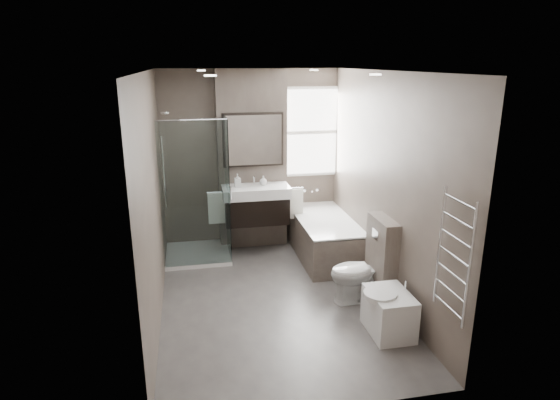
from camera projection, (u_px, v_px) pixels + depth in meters
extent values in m
cube|color=#534F4C|center=(275.00, 300.00, 5.55)|extent=(2.65, 3.85, 0.05)
cube|color=silver|center=(274.00, 68.00, 4.79)|extent=(2.65, 3.85, 0.05)
cube|color=#5F534A|center=(251.00, 158.00, 6.98)|extent=(2.65, 0.05, 2.60)
cube|color=#5F534A|center=(323.00, 264.00, 3.36)|extent=(2.65, 0.05, 2.60)
cube|color=#5F534A|center=(151.00, 199.00, 4.92)|extent=(0.05, 3.85, 2.60)
cube|color=#5F534A|center=(386.00, 187.00, 5.41)|extent=(0.05, 3.85, 2.60)
cube|color=#5A4F47|center=(252.00, 160.00, 6.84)|extent=(1.00, 0.25, 2.60)
cube|color=black|center=(256.00, 209.00, 6.69)|extent=(0.90, 0.45, 0.38)
cube|color=white|center=(256.00, 191.00, 6.61)|extent=(0.95, 0.47, 0.15)
cylinder|color=silver|center=(254.00, 179.00, 6.73)|extent=(0.03, 0.03, 0.12)
cylinder|color=silver|center=(255.00, 177.00, 6.66)|extent=(0.02, 0.12, 0.02)
cube|color=black|center=(253.00, 140.00, 6.60)|extent=(0.86, 0.06, 0.76)
cube|color=white|center=(253.00, 140.00, 6.56)|extent=(0.80, 0.02, 0.70)
cube|color=white|center=(217.00, 208.00, 6.55)|extent=(0.24, 0.06, 0.44)
cube|color=white|center=(295.00, 203.00, 6.76)|extent=(0.24, 0.06, 0.44)
cube|color=white|center=(198.00, 254.00, 6.74)|extent=(0.90, 0.90, 0.06)
cube|color=white|center=(195.00, 196.00, 6.03)|extent=(0.88, 0.01, 1.94)
cube|color=white|center=(227.00, 185.00, 6.53)|extent=(0.01, 0.88, 1.94)
cylinder|color=silver|center=(164.00, 173.00, 6.31)|extent=(0.02, 0.02, 1.00)
cube|color=#5A4F47|center=(324.00, 238.00, 6.67)|extent=(0.75, 1.60, 0.55)
cube|color=white|center=(325.00, 219.00, 6.59)|extent=(0.75, 1.60, 0.03)
cube|color=white|center=(324.00, 224.00, 6.61)|extent=(0.61, 1.42, 0.12)
cube|color=white|center=(310.00, 132.00, 6.99)|extent=(0.98, 0.04, 1.33)
cube|color=white|center=(311.00, 132.00, 6.97)|extent=(0.90, 0.01, 1.25)
cube|color=white|center=(311.00, 132.00, 6.97)|extent=(0.90, 0.01, 0.05)
imported|color=white|center=(360.00, 272.00, 5.40)|extent=(0.72, 0.43, 0.72)
cube|color=#5A4F47|center=(381.00, 260.00, 5.39)|extent=(0.18, 0.55, 1.00)
cube|color=silver|center=(375.00, 234.00, 5.28)|extent=(0.01, 0.16, 0.11)
cube|color=white|center=(389.00, 313.00, 4.79)|extent=(0.40, 0.56, 0.45)
cylinder|color=white|center=(380.00, 295.00, 4.70)|extent=(0.33, 0.33, 0.06)
cylinder|color=silver|center=(406.00, 285.00, 4.73)|extent=(0.02, 0.02, 0.10)
cylinder|color=silver|center=(470.00, 267.00, 3.73)|extent=(0.03, 0.03, 1.10)
cylinder|color=silver|center=(440.00, 246.00, 4.16)|extent=(0.03, 0.03, 1.10)
cube|color=silver|center=(454.00, 256.00, 3.95)|extent=(0.02, 0.46, 1.00)
imported|color=white|center=(238.00, 180.00, 6.53)|extent=(0.09, 0.09, 0.19)
imported|color=white|center=(263.00, 180.00, 6.65)|extent=(0.10, 0.10, 0.13)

